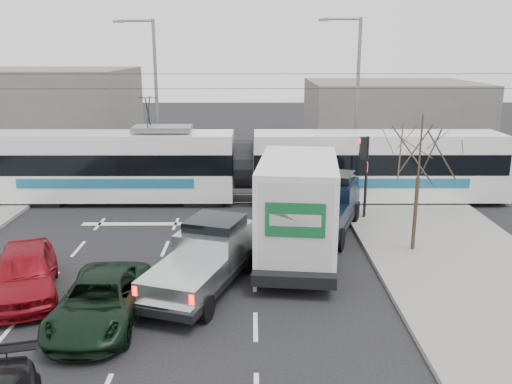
{
  "coord_description": "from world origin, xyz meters",
  "views": [
    {
      "loc": [
        1.59,
        -16.39,
        7.4
      ],
      "look_at": [
        1.78,
        4.61,
        1.8
      ],
      "focal_mm": 38.0,
      "sensor_mm": 36.0,
      "label": 1
    }
  ],
  "objects_px": {
    "street_lamp_near": "(354,91)",
    "tram": "(243,166)",
    "street_lamp_far": "(153,88)",
    "bare_tree": "(420,153)",
    "box_truck": "(298,208)",
    "silver_pickup": "(207,256)",
    "traffic_signal": "(364,159)",
    "navy_pickup": "(327,204)",
    "green_car": "(100,301)",
    "red_car": "(25,272)"
  },
  "relations": [
    {
      "from": "navy_pickup",
      "to": "green_car",
      "type": "height_order",
      "value": "navy_pickup"
    },
    {
      "from": "silver_pickup",
      "to": "box_truck",
      "type": "relative_size",
      "value": 0.77
    },
    {
      "from": "box_truck",
      "to": "red_car",
      "type": "xyz_separation_m",
      "value": [
        -8.59,
        -3.16,
        -1.08
      ]
    },
    {
      "from": "traffic_signal",
      "to": "silver_pickup",
      "type": "xyz_separation_m",
      "value": [
        -6.3,
        -6.83,
        -1.72
      ]
    },
    {
      "from": "navy_pickup",
      "to": "green_car",
      "type": "xyz_separation_m",
      "value": [
        -7.32,
        -7.76,
        -0.49
      ]
    },
    {
      "from": "navy_pickup",
      "to": "street_lamp_near",
      "type": "bearing_deg",
      "value": 93.72
    },
    {
      "from": "bare_tree",
      "to": "tram",
      "type": "relative_size",
      "value": 0.2
    },
    {
      "from": "traffic_signal",
      "to": "street_lamp_far",
      "type": "xyz_separation_m",
      "value": [
        -10.66,
        9.5,
        2.37
      ]
    },
    {
      "from": "bare_tree",
      "to": "box_truck",
      "type": "bearing_deg",
      "value": -175.61
    },
    {
      "from": "street_lamp_far",
      "to": "tram",
      "type": "xyz_separation_m",
      "value": [
        5.36,
        -6.42,
        -3.3
      ]
    },
    {
      "from": "navy_pickup",
      "to": "red_car",
      "type": "bearing_deg",
      "value": -129.23
    },
    {
      "from": "street_lamp_far",
      "to": "navy_pickup",
      "type": "bearing_deg",
      "value": -50.83
    },
    {
      "from": "street_lamp_near",
      "to": "tram",
      "type": "bearing_deg",
      "value": -144.29
    },
    {
      "from": "bare_tree",
      "to": "box_truck",
      "type": "distance_m",
      "value": 4.76
    },
    {
      "from": "street_lamp_far",
      "to": "box_truck",
      "type": "distance_m",
      "value": 16.05
    },
    {
      "from": "navy_pickup",
      "to": "silver_pickup",
      "type": "bearing_deg",
      "value": -110.5
    },
    {
      "from": "box_truck",
      "to": "green_car",
      "type": "distance_m",
      "value": 7.71
    },
    {
      "from": "street_lamp_near",
      "to": "box_truck",
      "type": "relative_size",
      "value": 1.16
    },
    {
      "from": "bare_tree",
      "to": "silver_pickup",
      "type": "height_order",
      "value": "bare_tree"
    },
    {
      "from": "traffic_signal",
      "to": "green_car",
      "type": "xyz_separation_m",
      "value": [
        -9.06,
        -9.2,
        -2.09
      ]
    },
    {
      "from": "street_lamp_near",
      "to": "traffic_signal",
      "type": "bearing_deg",
      "value": -96.41
    },
    {
      "from": "bare_tree",
      "to": "box_truck",
      "type": "relative_size",
      "value": 0.64
    },
    {
      "from": "street_lamp_near",
      "to": "street_lamp_far",
      "type": "relative_size",
      "value": 1.0
    },
    {
      "from": "tram",
      "to": "silver_pickup",
      "type": "relative_size",
      "value": 4.21
    },
    {
      "from": "green_car",
      "to": "red_car",
      "type": "relative_size",
      "value": 1.04
    },
    {
      "from": "street_lamp_far",
      "to": "navy_pickup",
      "type": "xyz_separation_m",
      "value": [
        8.92,
        -10.95,
        -3.97
      ]
    },
    {
      "from": "bare_tree",
      "to": "green_car",
      "type": "xyz_separation_m",
      "value": [
        -10.18,
        -5.2,
        -3.14
      ]
    },
    {
      "from": "street_lamp_far",
      "to": "tram",
      "type": "height_order",
      "value": "street_lamp_far"
    },
    {
      "from": "bare_tree",
      "to": "street_lamp_far",
      "type": "relative_size",
      "value": 0.56
    },
    {
      "from": "red_car",
      "to": "navy_pickup",
      "type": "bearing_deg",
      "value": 11.61
    },
    {
      "from": "tram",
      "to": "silver_pickup",
      "type": "xyz_separation_m",
      "value": [
        -1.0,
        -9.91,
        -0.8
      ]
    },
    {
      "from": "street_lamp_near",
      "to": "navy_pickup",
      "type": "height_order",
      "value": "street_lamp_near"
    },
    {
      "from": "green_car",
      "to": "red_car",
      "type": "distance_m",
      "value": 3.24
    },
    {
      "from": "street_lamp_far",
      "to": "bare_tree",
      "type": "bearing_deg",
      "value": -48.88
    },
    {
      "from": "box_truck",
      "to": "navy_pickup",
      "type": "bearing_deg",
      "value": 69.61
    },
    {
      "from": "navy_pickup",
      "to": "red_car",
      "type": "distance_m",
      "value": 11.74
    },
    {
      "from": "box_truck",
      "to": "green_car",
      "type": "bearing_deg",
      "value": -133.68
    },
    {
      "from": "tram",
      "to": "box_truck",
      "type": "bearing_deg",
      "value": -73.91
    },
    {
      "from": "street_lamp_near",
      "to": "navy_pickup",
      "type": "xyz_separation_m",
      "value": [
        -2.58,
        -8.95,
        -3.97
      ]
    },
    {
      "from": "green_car",
      "to": "traffic_signal",
      "type": "bearing_deg",
      "value": 45.81
    },
    {
      "from": "traffic_signal",
      "to": "street_lamp_near",
      "type": "distance_m",
      "value": 7.91
    },
    {
      "from": "bare_tree",
      "to": "traffic_signal",
      "type": "relative_size",
      "value": 1.39
    },
    {
      "from": "street_lamp_far",
      "to": "box_truck",
      "type": "relative_size",
      "value": 1.16
    },
    {
      "from": "street_lamp_near",
      "to": "box_truck",
      "type": "height_order",
      "value": "street_lamp_near"
    },
    {
      "from": "silver_pickup",
      "to": "red_car",
      "type": "height_order",
      "value": "silver_pickup"
    },
    {
      "from": "street_lamp_near",
      "to": "green_car",
      "type": "relative_size",
      "value": 1.91
    },
    {
      "from": "bare_tree",
      "to": "green_car",
      "type": "distance_m",
      "value": 11.86
    },
    {
      "from": "street_lamp_near",
      "to": "street_lamp_far",
      "type": "height_order",
      "value": "same"
    },
    {
      "from": "bare_tree",
      "to": "navy_pickup",
      "type": "xyz_separation_m",
      "value": [
        -2.86,
        2.55,
        -2.65
      ]
    },
    {
      "from": "street_lamp_far",
      "to": "tram",
      "type": "relative_size",
      "value": 0.36
    }
  ]
}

